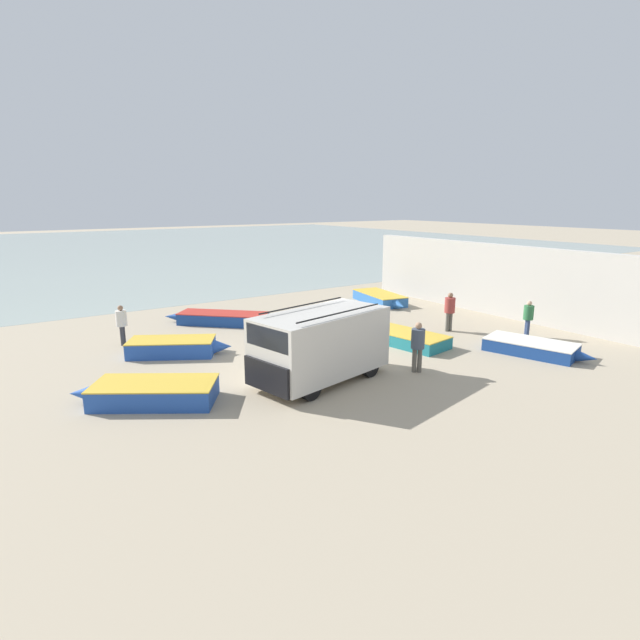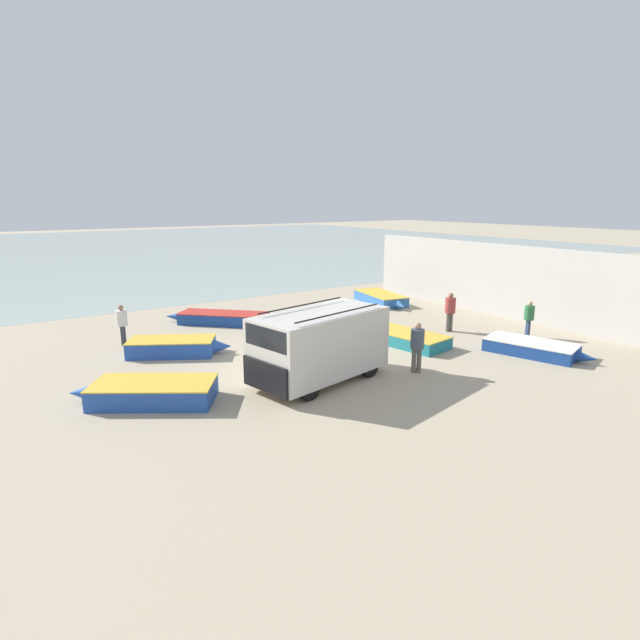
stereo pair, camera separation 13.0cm
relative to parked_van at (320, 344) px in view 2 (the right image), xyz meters
name	(u,v)px [view 2 (the right image)]	position (x,y,z in m)	size (l,w,h in m)	color
ground_plane	(331,349)	(2.42, 2.77, -1.30)	(200.00, 200.00, 0.00)	tan
sea_water	(92,249)	(2.42, 54.77, -1.30)	(120.00, 80.00, 0.01)	#99A89E
harbor_wall	(488,278)	(13.47, 3.77, 0.57)	(0.50, 16.33, 3.74)	#BCB7AD
parked_van	(320,344)	(0.00, 0.00, 0.00)	(5.11, 3.08, 2.51)	beige
fishing_rowboat_0	(149,392)	(-5.31, 1.33, -0.98)	(4.27, 3.39, 0.64)	#234CA3
fishing_rowboat_1	(322,321)	(4.29, 6.19, -1.03)	(3.34, 3.74, 0.54)	navy
fishing_rowboat_2	(175,347)	(-3.09, 5.64, -0.98)	(3.96, 2.94, 0.64)	#234CA3
fishing_rowboat_3	(402,337)	(5.47, 1.80, -1.04)	(2.22, 4.66, 0.53)	#1E757F
fishing_rowboat_4	(221,318)	(0.40, 9.38, -1.01)	(4.45, 4.39, 0.58)	navy
fishing_rowboat_5	(381,298)	(10.34, 8.78, -1.00)	(2.37, 4.69, 0.59)	#2D66AD
fishing_rowboat_6	(533,348)	(8.70, -2.29, -1.04)	(2.55, 4.22, 0.52)	navy
fisherman_0	(450,308)	(8.69, 2.06, -0.21)	(0.48, 0.48, 1.82)	#5B564C
fisherman_1	(529,316)	(10.80, -0.61, -0.32)	(0.43, 0.43, 1.64)	navy
fisherman_2	(122,321)	(-4.46, 8.26, -0.28)	(0.45, 0.45, 1.71)	#38383D
fisherman_3	(417,343)	(3.33, -1.21, -0.21)	(0.48, 0.48, 1.82)	#5B564C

